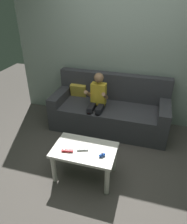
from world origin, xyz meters
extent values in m
plane|color=#4C4742|center=(0.00, 0.00, 0.00)|extent=(8.01, 8.01, 0.00)
cube|color=gray|center=(0.00, 1.56, 1.25)|extent=(4.01, 0.05, 2.50)
cube|color=#38383D|center=(-0.16, 1.12, 0.22)|extent=(1.98, 0.80, 0.43)
cube|color=#38383D|center=(-0.16, 1.44, 0.67)|extent=(1.98, 0.16, 0.47)
cube|color=#38383D|center=(-1.06, 1.12, 0.52)|extent=(0.18, 0.80, 0.16)
cube|color=#38383D|center=(0.74, 1.12, 0.52)|extent=(0.18, 0.80, 0.16)
cube|color=gold|center=(-0.80, 1.36, 0.55)|extent=(0.30, 0.17, 0.25)
cylinder|color=black|center=(-0.42, 0.78, 0.22)|extent=(0.08, 0.08, 0.43)
cylinder|color=black|center=(-0.27, 0.78, 0.22)|extent=(0.08, 0.08, 0.43)
cube|color=black|center=(-0.42, 0.93, 0.47)|extent=(0.09, 0.30, 0.09)
cube|color=black|center=(-0.27, 0.93, 0.47)|extent=(0.09, 0.30, 0.09)
cube|color=gold|center=(-0.34, 1.08, 0.66)|extent=(0.24, 0.14, 0.37)
cylinder|color=#936B4C|center=(-0.49, 0.94, 0.70)|extent=(0.06, 0.27, 0.21)
cylinder|color=#936B4C|center=(-0.20, 0.94, 0.70)|extent=(0.06, 0.27, 0.21)
sphere|color=#936B4C|center=(-0.34, 1.08, 0.94)|extent=(0.16, 0.16, 0.16)
cube|color=beige|center=(-0.21, -0.09, 0.43)|extent=(0.79, 0.51, 0.04)
cylinder|color=beige|center=(-0.55, -0.29, 0.21)|extent=(0.06, 0.06, 0.41)
cylinder|color=beige|center=(0.14, -0.29, 0.21)|extent=(0.06, 0.06, 0.41)
cylinder|color=beige|center=(-0.55, 0.11, 0.21)|extent=(0.06, 0.06, 0.41)
cylinder|color=beige|center=(0.14, 0.11, 0.21)|extent=(0.06, 0.06, 0.41)
cube|color=white|center=(-0.22, -0.12, 0.46)|extent=(0.14, 0.08, 0.02)
cylinder|color=#99999E|center=(-0.26, -0.13, 0.47)|extent=(0.02, 0.02, 0.00)
cylinder|color=silver|center=(-0.22, -0.12, 0.47)|extent=(0.01, 0.01, 0.00)
cylinder|color=silver|center=(-0.20, -0.11, 0.47)|extent=(0.01, 0.01, 0.00)
ellipsoid|color=blue|center=(0.04, -0.16, 0.47)|extent=(0.10, 0.09, 0.04)
cylinder|color=#4C4C51|center=(0.04, -0.16, 0.49)|extent=(0.02, 0.02, 0.01)
cube|color=red|center=(-0.39, -0.20, 0.46)|extent=(0.14, 0.06, 0.02)
cylinder|color=#99999E|center=(-0.43, -0.21, 0.47)|extent=(0.02, 0.02, 0.00)
cylinder|color=silver|center=(-0.39, -0.20, 0.47)|extent=(0.01, 0.01, 0.00)
cylinder|color=silver|center=(-0.37, -0.19, 0.47)|extent=(0.01, 0.01, 0.00)
camera|label=1|loc=(0.48, -2.03, 2.16)|focal=34.01mm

